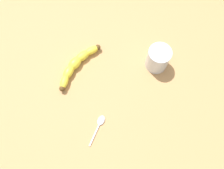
# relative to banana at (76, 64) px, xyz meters

# --- Properties ---
(wooden_tabletop) EXTENTS (1.20, 1.20, 0.03)m
(wooden_tabletop) POSITION_rel_banana_xyz_m (-0.17, 0.05, -0.03)
(wooden_tabletop) COLOR tan
(wooden_tabletop) RESTS_ON ground
(banana) EXTENTS (0.14, 0.20, 0.04)m
(banana) POSITION_rel_banana_xyz_m (0.00, 0.00, 0.00)
(banana) COLOR yellow
(banana) RESTS_ON wooden_tabletop
(smoothie_glass) EXTENTS (0.08, 0.08, 0.09)m
(smoothie_glass) POSITION_rel_banana_xyz_m (-0.30, -0.03, 0.02)
(smoothie_glass) COLOR silver
(smoothie_glass) RESTS_ON wooden_tabletop
(teaspoon) EXTENTS (0.05, 0.11, 0.01)m
(teaspoon) POSITION_rel_banana_xyz_m (-0.10, 0.21, -0.01)
(teaspoon) COLOR silver
(teaspoon) RESTS_ON wooden_tabletop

